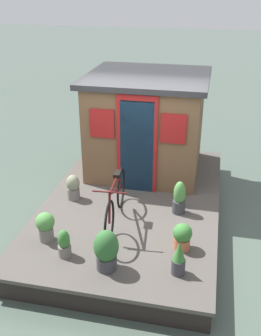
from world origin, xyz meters
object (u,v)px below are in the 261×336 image
object	(u,v)px
potted_plant_basil	(64,244)
potted_plant_ivy	(73,187)
potted_plant_geranium	(182,236)
houseboat_cabin	(147,123)
potted_plant_fern	(179,259)
potted_plant_lavender	(179,198)
potted_plant_sage	(106,250)
potted_plant_thyme	(45,226)
bicycle	(116,202)

from	to	relation	value
potted_plant_basil	potted_plant_ivy	world-z (taller)	potted_plant_ivy
potted_plant_geranium	potted_plant_basil	size ratio (longest dim) A/B	0.95
houseboat_cabin	potted_plant_basil	xyz separation A→B (m)	(-3.07, 0.61, -0.77)
houseboat_cabin	potted_plant_fern	size ratio (longest dim) A/B	4.55
potted_plant_lavender	houseboat_cabin	bearing A→B (deg)	27.96
potted_plant_fern	potted_plant_geranium	xyz separation A→B (m)	(0.55, 0.00, -0.03)
potted_plant_geranium	potted_plant_sage	world-z (taller)	potted_plant_sage
potted_plant_thyme	potted_plant_ivy	xyz separation A→B (m)	(1.25, 0.02, -0.02)
potted_plant_fern	bicycle	bearing A→B (deg)	48.19
houseboat_cabin	potted_plant_lavender	xyz separation A→B (m)	(-1.59, -0.84, -0.70)
potted_plant_geranium	potted_plant_sage	distance (m)	1.16
potted_plant_thyme	potted_plant_ivy	size ratio (longest dim) A/B	1.00
houseboat_cabin	potted_plant_lavender	distance (m)	1.93
potted_plant_geranium	potted_plant_lavender	world-z (taller)	potted_plant_lavender
potted_plant_lavender	potted_plant_ivy	size ratio (longest dim) A/B	1.26
potted_plant_ivy	potted_plant_thyme	bearing A→B (deg)	-179.02
houseboat_cabin	potted_plant_lavender	size ratio (longest dim) A/B	3.96
houseboat_cabin	potted_plant_sage	xyz separation A→B (m)	(-3.21, -0.04, -0.67)
potted_plant_basil	potted_plant_ivy	xyz separation A→B (m)	(1.55, 0.42, 0.03)
potted_plant_fern	potted_plant_geranium	distance (m)	0.55
houseboat_cabin	potted_plant_ivy	bearing A→B (deg)	145.96
potted_plant_lavender	potted_plant_ivy	world-z (taller)	potted_plant_lavender
potted_plant_thyme	potted_plant_ivy	distance (m)	1.25
potted_plant_geranium	potted_plant_ivy	world-z (taller)	potted_plant_ivy
potted_plant_fern	potted_plant_ivy	world-z (taller)	potted_plant_fern
houseboat_cabin	potted_plant_thyme	size ratio (longest dim) A/B	4.97
bicycle	potted_plant_geranium	size ratio (longest dim) A/B	4.34
potted_plant_sage	potted_plant_geranium	bearing A→B (deg)	-55.31
houseboat_cabin	potted_plant_sage	world-z (taller)	houseboat_cabin
potted_plant_geranium	potted_plant_thyme	bearing A→B (deg)	96.48
potted_plant_fern	potted_plant_ivy	xyz separation A→B (m)	(1.58, 2.02, -0.01)
bicycle	potted_plant_lavender	world-z (taller)	bicycle
houseboat_cabin	potted_plant_sage	distance (m)	3.28
potted_plant_lavender	potted_plant_basil	bearing A→B (deg)	135.73
potted_plant_sage	potted_plant_basil	bearing A→B (deg)	78.33
houseboat_cabin	potted_plant_fern	world-z (taller)	houseboat_cabin
bicycle	potted_plant_fern	bearing A→B (deg)	-131.81
potted_plant_sage	potted_plant_basil	size ratio (longest dim) A/B	1.40
potted_plant_basil	potted_plant_ivy	bearing A→B (deg)	15.27
bicycle	potted_plant_sage	bearing A→B (deg)	-172.18
potted_plant_geranium	potted_plant_ivy	xyz separation A→B (m)	(1.03, 2.02, 0.02)
houseboat_cabin	potted_plant_basil	size ratio (longest dim) A/B	5.38
houseboat_cabin	potted_plant_thyme	bearing A→B (deg)	160.06
houseboat_cabin	potted_plant_fern	distance (m)	3.34
houseboat_cabin	potted_plant_basil	distance (m)	3.23
potted_plant_lavender	potted_plant_basil	distance (m)	2.08
potted_plant_sage	potted_plant_ivy	size ratio (longest dim) A/B	1.29
bicycle	potted_plant_ivy	xyz separation A→B (m)	(0.59, 0.92, -0.15)
potted_plant_fern	potted_plant_sage	world-z (taller)	potted_plant_sage
potted_plant_lavender	potted_plant_geranium	bearing A→B (deg)	-171.23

